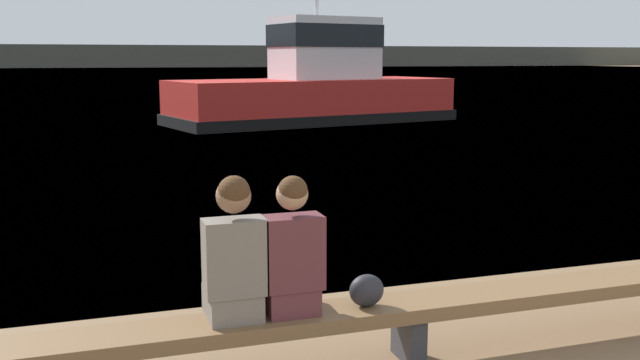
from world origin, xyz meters
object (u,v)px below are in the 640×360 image
bench_main (409,311)px  shopping_bag (367,290)px  person_right (291,255)px  tugboat_red (316,89)px  person_left (234,257)px

bench_main → shopping_bag: shopping_bag is taller
person_right → tugboat_red: tugboat_red is taller
bench_main → shopping_bag: size_ratio=25.09×
bench_main → person_right: size_ratio=6.54×
shopping_bag → bench_main: bearing=3.1°
person_left → person_right: (0.38, 0.00, -0.02)m
bench_main → shopping_bag: (-0.33, -0.02, 0.19)m
tugboat_red → person_right: bearing=148.9°
person_left → person_right: 0.38m
person_right → tugboat_red: (6.07, 18.22, 0.23)m
person_left → tugboat_red: 19.33m
shopping_bag → tugboat_red: (5.55, 18.25, 0.52)m
bench_main → person_right: person_right is taller
tugboat_red → person_left: bearing=147.8°
shopping_bag → person_left: bearing=178.3°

